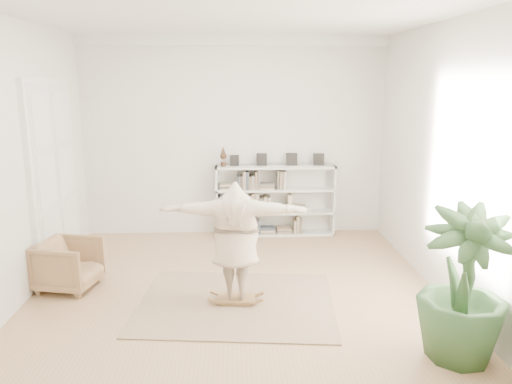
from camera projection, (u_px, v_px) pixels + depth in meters
floor at (236, 299)px, 6.61m from camera, size 6.00×6.00×0.00m
room_shell at (233, 40)px, 8.71m from camera, size 6.00×6.00×6.00m
doors at (54, 178)px, 7.45m from camera, size 0.09×1.78×2.92m
bookshelf at (275, 201)px, 9.25m from camera, size 2.20×0.35×1.64m
armchair at (69, 265)px, 6.87m from camera, size 0.90×0.88×0.69m
rug at (236, 303)px, 6.47m from camera, size 2.68×2.24×0.02m
rocker_board at (236, 299)px, 6.45m from camera, size 0.51×0.34×0.10m
person at (236, 238)px, 6.27m from camera, size 1.92×0.69×1.53m
houseplant at (463, 285)px, 5.04m from camera, size 1.04×1.04×1.61m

